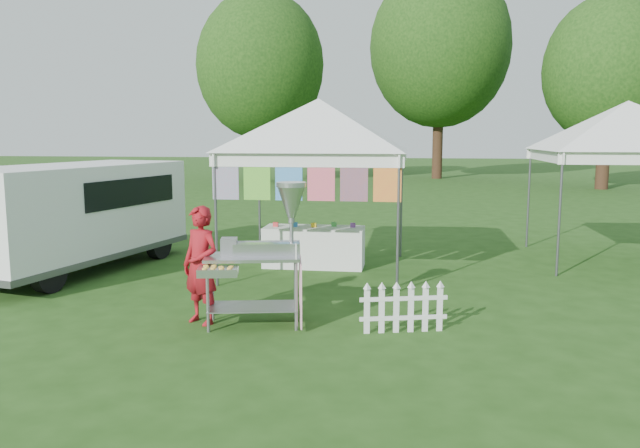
# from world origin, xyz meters

# --- Properties ---
(ground) EXTENTS (120.00, 120.00, 0.00)m
(ground) POSITION_xyz_m (0.00, 0.00, 0.00)
(ground) COLOR #214614
(ground) RESTS_ON ground
(canopy_main) EXTENTS (4.24, 4.24, 3.45)m
(canopy_main) POSITION_xyz_m (0.00, 3.49, 2.99)
(canopy_main) COLOR #59595E
(canopy_main) RESTS_ON ground
(canopy_right) EXTENTS (4.24, 4.24, 3.45)m
(canopy_right) POSITION_xyz_m (5.50, 5.00, 2.99)
(canopy_right) COLOR #59595E
(canopy_right) RESTS_ON ground
(tree_left) EXTENTS (6.40, 6.40, 9.53)m
(tree_left) POSITION_xyz_m (-6.00, 24.00, 5.83)
(tree_left) COLOR #332012
(tree_left) RESTS_ON ground
(tree_mid) EXTENTS (7.60, 7.60, 11.52)m
(tree_mid) POSITION_xyz_m (3.00, 28.00, 7.14)
(tree_mid) COLOR #332012
(tree_mid) RESTS_ON ground
(tree_right) EXTENTS (5.60, 5.60, 8.42)m
(tree_right) POSITION_xyz_m (10.00, 22.00, 5.18)
(tree_right) COLOR #332012
(tree_right) RESTS_ON ground
(donut_cart) EXTENTS (1.31, 1.11, 1.80)m
(donut_cart) POSITION_xyz_m (-0.14, 0.15, 1.06)
(donut_cart) COLOR gray
(donut_cart) RESTS_ON ground
(vendor) EXTENTS (0.65, 0.57, 1.50)m
(vendor) POSITION_xyz_m (-1.00, 0.12, 0.75)
(vendor) COLOR maroon
(vendor) RESTS_ON ground
(cargo_van) EXTENTS (2.69, 4.75, 1.86)m
(cargo_van) POSITION_xyz_m (-4.25, 2.93, 1.00)
(cargo_van) COLOR white
(cargo_van) RESTS_ON ground
(picket_fence) EXTENTS (1.05, 0.30, 0.56)m
(picket_fence) POSITION_xyz_m (1.54, 0.11, 0.29)
(picket_fence) COLOR white
(picket_fence) RESTS_ON ground
(display_table) EXTENTS (1.80, 0.70, 0.73)m
(display_table) POSITION_xyz_m (-0.12, 3.75, 0.36)
(display_table) COLOR white
(display_table) RESTS_ON ground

